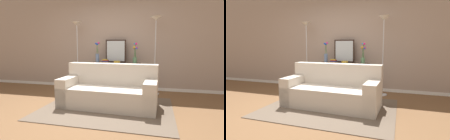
{
  "view_description": "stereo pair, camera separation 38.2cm",
  "coord_description": "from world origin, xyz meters",
  "views": [
    {
      "loc": [
        1.37,
        -3.12,
        1.27
      ],
      "look_at": [
        0.32,
        1.21,
        0.68
      ],
      "focal_mm": 29.95,
      "sensor_mm": 36.0,
      "label": 1
    },
    {
      "loc": [
        1.74,
        -3.01,
        1.27
      ],
      "look_at": [
        0.32,
        1.21,
        0.68
      ],
      "focal_mm": 29.95,
      "sensor_mm": 36.0,
      "label": 2
    }
  ],
  "objects": [
    {
      "name": "couch",
      "position": [
        0.4,
        0.58,
        0.32
      ],
      "size": [
        2.0,
        0.93,
        0.88
      ],
      "color": "beige",
      "rests_on": "ground"
    },
    {
      "name": "console_table",
      "position": [
        0.26,
        1.89,
        0.55
      ],
      "size": [
        1.36,
        0.32,
        0.8
      ],
      "color": "black",
      "rests_on": "ground"
    },
    {
      "name": "floor_lamp_left",
      "position": [
        -0.84,
        1.81,
        1.51
      ],
      "size": [
        0.28,
        0.28,
        1.93
      ],
      "color": "silver",
      "rests_on": "ground"
    },
    {
      "name": "book_row_under_console",
      "position": [
        -0.12,
        1.89,
        0.05
      ],
      "size": [
        0.35,
        0.18,
        0.12
      ],
      "color": "#2D2D33",
      "rests_on": "ground"
    },
    {
      "name": "fruit_bowl",
      "position": [
        0.31,
        1.79,
        0.83
      ],
      "size": [
        0.18,
        0.18,
        0.06
      ],
      "color": "gold",
      "rests_on": "console_table"
    },
    {
      "name": "area_rug",
      "position": [
        0.4,
        0.42,
        0.01
      ],
      "size": [
        2.6,
        1.99,
        0.01
      ],
      "color": "brown",
      "rests_on": "ground"
    },
    {
      "name": "back_wall",
      "position": [
        0.0,
        2.26,
        1.49
      ],
      "size": [
        12.0,
        0.15,
        2.99
      ],
      "color": "white",
      "rests_on": "ground"
    },
    {
      "name": "vase_tall_flowers",
      "position": [
        -0.26,
        1.86,
        0.99
      ],
      "size": [
        0.12,
        0.11,
        0.57
      ],
      "color": "#6B84AD",
      "rests_on": "console_table"
    },
    {
      "name": "wall_mirror",
      "position": [
        0.22,
        2.02,
        1.11
      ],
      "size": [
        0.58,
        0.02,
        0.64
      ],
      "color": "black",
      "rests_on": "console_table"
    },
    {
      "name": "book_stack",
      "position": [
        -0.02,
        1.8,
        0.84
      ],
      "size": [
        0.2,
        0.18,
        0.1
      ],
      "color": "#B77F33",
      "rests_on": "console_table"
    },
    {
      "name": "ground_plane",
      "position": [
        0.0,
        0.0,
        -0.01
      ],
      "size": [
        16.0,
        16.0,
        0.02
      ],
      "primitive_type": "cube",
      "color": "brown"
    },
    {
      "name": "vase_short_flowers",
      "position": [
        0.79,
        1.91,
        1.04
      ],
      "size": [
        0.13,
        0.12,
        0.55
      ],
      "color": "#669E6B",
      "rests_on": "console_table"
    },
    {
      "name": "floor_lamp_right",
      "position": [
        1.31,
        1.81,
        1.57
      ],
      "size": [
        0.28,
        0.28,
        2.0
      ],
      "color": "silver",
      "rests_on": "ground"
    }
  ]
}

